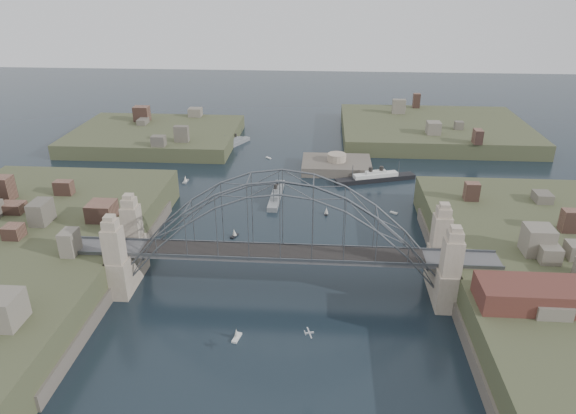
# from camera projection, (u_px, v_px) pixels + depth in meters

# --- Properties ---
(ground) EXTENTS (500.00, 500.00, 0.00)m
(ground) POSITION_uv_depth(u_px,v_px,m) (282.00, 288.00, 105.75)
(ground) COLOR black
(ground) RESTS_ON ground
(bridge) EXTENTS (84.00, 13.80, 24.60)m
(bridge) POSITION_uv_depth(u_px,v_px,m) (281.00, 235.00, 100.63)
(bridge) COLOR #535356
(bridge) RESTS_ON ground
(shore_west) EXTENTS (50.50, 90.00, 12.00)m
(shore_west) POSITION_uv_depth(u_px,v_px,m) (8.00, 270.00, 108.62)
(shore_west) COLOR #40452A
(shore_west) RESTS_ON ground
(shore_east) EXTENTS (50.50, 90.00, 12.00)m
(shore_east) POSITION_uv_depth(u_px,v_px,m) (575.00, 291.00, 101.25)
(shore_east) COLOR #40452A
(shore_east) RESTS_ON ground
(headland_nw) EXTENTS (60.00, 45.00, 9.00)m
(headland_nw) POSITION_uv_depth(u_px,v_px,m) (156.00, 141.00, 195.27)
(headland_nw) COLOR #40452A
(headland_nw) RESTS_ON ground
(headland_ne) EXTENTS (70.00, 55.00, 9.50)m
(headland_ne) POSITION_uv_depth(u_px,v_px,m) (433.00, 134.00, 202.03)
(headland_ne) COLOR #40452A
(headland_ne) RESTS_ON ground
(fort_island) EXTENTS (22.00, 16.00, 9.40)m
(fort_island) POSITION_uv_depth(u_px,v_px,m) (336.00, 171.00, 168.63)
(fort_island) COLOR #534B42
(fort_island) RESTS_ON ground
(wharf_shed) EXTENTS (20.00, 8.00, 4.00)m
(wharf_shed) POSITION_uv_depth(u_px,v_px,m) (539.00, 295.00, 86.07)
(wharf_shed) COLOR #592D26
(wharf_shed) RESTS_ON shore_east
(finger_pier) EXTENTS (4.00, 22.00, 1.40)m
(finger_pier) POSITION_uv_depth(u_px,v_px,m) (527.00, 399.00, 77.55)
(finger_pier) COLOR #535356
(finger_pier) RESTS_ON ground
(naval_cruiser_near) EXTENTS (3.27, 20.43, 6.11)m
(naval_cruiser_near) POSITION_uv_depth(u_px,v_px,m) (276.00, 194.00, 147.52)
(naval_cruiser_near) COLOR gray
(naval_cruiser_near) RESTS_ON ground
(naval_cruiser_far) EXTENTS (9.88, 16.34, 5.79)m
(naval_cruiser_far) POSITION_uv_depth(u_px,v_px,m) (234.00, 143.00, 190.95)
(naval_cruiser_far) COLOR gray
(naval_cruiser_far) RESTS_ON ground
(ocean_liner) EXTENTS (25.01, 11.27, 6.19)m
(ocean_liner) POSITION_uv_depth(u_px,v_px,m) (375.00, 178.00, 159.07)
(ocean_liner) COLOR black
(ocean_liner) RESTS_ON ground
(aeroplane) EXTENTS (1.55, 2.72, 0.40)m
(aeroplane) POSITION_uv_depth(u_px,v_px,m) (308.00, 333.00, 79.84)
(aeroplane) COLOR #B1B4B8
(small_boat_a) EXTENTS (1.81, 2.72, 2.38)m
(small_boat_a) POSITION_uv_depth(u_px,v_px,m) (234.00, 234.00, 125.92)
(small_boat_a) COLOR silver
(small_boat_a) RESTS_ON ground
(small_boat_b) EXTENTS (1.09, 2.00, 2.38)m
(small_boat_b) POSITION_uv_depth(u_px,v_px,m) (326.00, 211.00, 137.22)
(small_boat_b) COLOR silver
(small_boat_b) RESTS_ON ground
(small_boat_c) EXTENTS (1.52, 2.91, 2.38)m
(small_boat_c) POSITION_uv_depth(u_px,v_px,m) (237.00, 335.00, 91.03)
(small_boat_c) COLOR silver
(small_boat_c) RESTS_ON ground
(small_boat_d) EXTENTS (2.06, 1.75, 0.45)m
(small_boat_d) POSITION_uv_depth(u_px,v_px,m) (394.00, 213.00, 138.20)
(small_boat_d) COLOR silver
(small_boat_d) RESTS_ON ground
(small_boat_e) EXTENTS (1.23, 3.48, 2.38)m
(small_boat_e) POSITION_uv_depth(u_px,v_px,m) (185.00, 180.00, 158.32)
(small_boat_e) COLOR silver
(small_boat_e) RESTS_ON ground
(small_boat_f) EXTENTS (0.47, 1.38, 0.45)m
(small_boat_f) POSITION_uv_depth(u_px,v_px,m) (281.00, 186.00, 155.31)
(small_boat_f) COLOR silver
(small_boat_f) RESTS_ON ground
(small_boat_h) EXTENTS (2.03, 1.84, 0.45)m
(small_boat_h) POSITION_uv_depth(u_px,v_px,m) (268.00, 158.00, 178.46)
(small_boat_h) COLOR silver
(small_boat_h) RESTS_ON ground
(small_boat_i) EXTENTS (1.83, 2.65, 1.43)m
(small_boat_i) POSITION_uv_depth(u_px,v_px,m) (442.00, 257.00, 116.72)
(small_boat_i) COLOR silver
(small_boat_i) RESTS_ON ground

